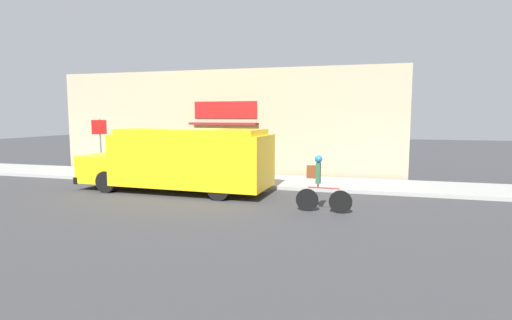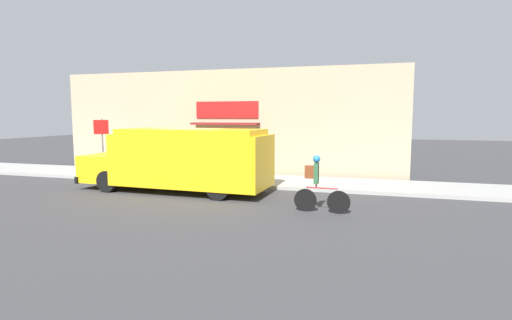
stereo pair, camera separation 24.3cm
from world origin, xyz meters
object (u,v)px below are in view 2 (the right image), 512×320
at_px(school_bus, 181,159).
at_px(trash_bin, 141,162).
at_px(cyclist, 318,184).
at_px(stop_sign_post, 102,138).

bearing_deg(school_bus, trash_bin, 141.56).
bearing_deg(cyclist, trash_bin, 152.39).
distance_m(cyclist, stop_sign_post, 10.28).
distance_m(cyclist, trash_bin, 10.07).
height_order(cyclist, stop_sign_post, stop_sign_post).
xyz_separation_m(school_bus, cyclist, (5.08, -1.67, -0.38)).
relative_size(cyclist, trash_bin, 1.73).
bearing_deg(stop_sign_post, school_bus, -19.81).
height_order(stop_sign_post, trash_bin, stop_sign_post).
bearing_deg(school_bus, stop_sign_post, 162.21).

